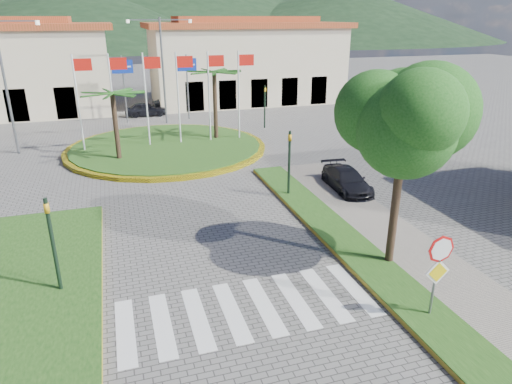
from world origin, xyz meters
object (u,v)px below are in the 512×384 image
object	(u,v)px
white_van	(50,108)
car_dark_b	(174,104)
deciduous_tree	(406,117)
roundabout_island	(167,147)
stop_sign	(438,264)
car_side_right	(347,180)
car_dark_a	(146,109)

from	to	relation	value
white_van	car_dark_b	xyz separation A→B (m)	(10.54, -1.32, -0.01)
deciduous_tree	car_dark_b	world-z (taller)	deciduous_tree
roundabout_island	stop_sign	bearing A→B (deg)	-76.27
deciduous_tree	car_side_right	size ratio (longest dim) A/B	1.78
car_dark_a	car_side_right	bearing A→B (deg)	-159.78
roundabout_island	car_dark_b	distance (m)	13.15
white_van	car_side_right	size ratio (longest dim) A/B	1.17
car_dark_b	car_side_right	bearing A→B (deg)	-171.92
deciduous_tree	car_side_right	xyz separation A→B (m)	(2.00, 6.86, -4.62)
roundabout_island	white_van	bearing A→B (deg)	120.07
white_van	car_dark_a	distance (m)	8.46
roundabout_island	car_side_right	xyz separation A→B (m)	(7.50, -10.14, 0.38)
stop_sign	car_side_right	xyz separation A→B (m)	(2.60, 9.89, -1.24)
roundabout_island	car_side_right	bearing A→B (deg)	-53.54
roundabout_island	deciduous_tree	size ratio (longest dim) A/B	1.87
roundabout_island	white_van	xyz separation A→B (m)	(-8.26, 14.26, 0.45)
car_dark_a	white_van	bearing A→B (deg)	69.23
stop_sign	car_side_right	distance (m)	10.30
deciduous_tree	car_side_right	bearing A→B (deg)	73.74
car_dark_b	car_side_right	distance (m)	23.66
car_dark_a	roundabout_island	bearing A→B (deg)	-178.13
stop_sign	white_van	distance (m)	36.75
white_van	car_side_right	xyz separation A→B (m)	(15.75, -24.41, -0.07)
deciduous_tree	car_dark_a	bearing A→B (deg)	101.69
car_side_right	car_dark_b	bearing A→B (deg)	107.08
car_dark_b	car_dark_a	bearing A→B (deg)	118.01
stop_sign	car_dark_a	size ratio (longest dim) A/B	0.77
deciduous_tree	car_side_right	distance (m)	8.51
car_dark_a	car_side_right	distance (m)	22.79
car_dark_a	car_side_right	size ratio (longest dim) A/B	0.90
roundabout_island	car_dark_b	size ratio (longest dim) A/B	3.44
roundabout_island	stop_sign	world-z (taller)	roundabout_island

